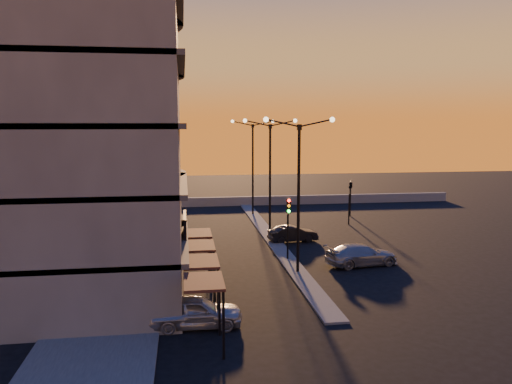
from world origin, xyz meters
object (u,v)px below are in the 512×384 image
object	(u,v)px
car_sedan	(293,234)
car_hatchback	(195,311)
traffic_light_main	(288,218)
car_wagon	(362,255)
streetlamp_mid	(270,168)

from	to	relation	value
car_sedan	car_hatchback	bearing A→B (deg)	145.35
car_hatchback	car_sedan	world-z (taller)	car_hatchback
traffic_light_main	car_hatchback	distance (m)	12.23
car_wagon	car_sedan	bearing A→B (deg)	14.69
car_hatchback	car_wagon	distance (m)	13.82
streetlamp_mid	car_sedan	distance (m)	5.51
traffic_light_main	car_wagon	xyz separation A→B (m)	(4.50, -1.72, -2.19)
traffic_light_main	car_sedan	distance (m)	5.94
streetlamp_mid	car_wagon	world-z (taller)	streetlamp_mid
car_sedan	traffic_light_main	bearing A→B (deg)	156.65
streetlamp_mid	car_hatchback	size ratio (longest dim) A/B	2.24
traffic_light_main	car_wagon	world-z (taller)	traffic_light_main
streetlamp_mid	car_sedan	bearing A→B (deg)	-50.96
traffic_light_main	streetlamp_mid	bearing A→B (deg)	90.00
car_hatchback	traffic_light_main	bearing A→B (deg)	-30.53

